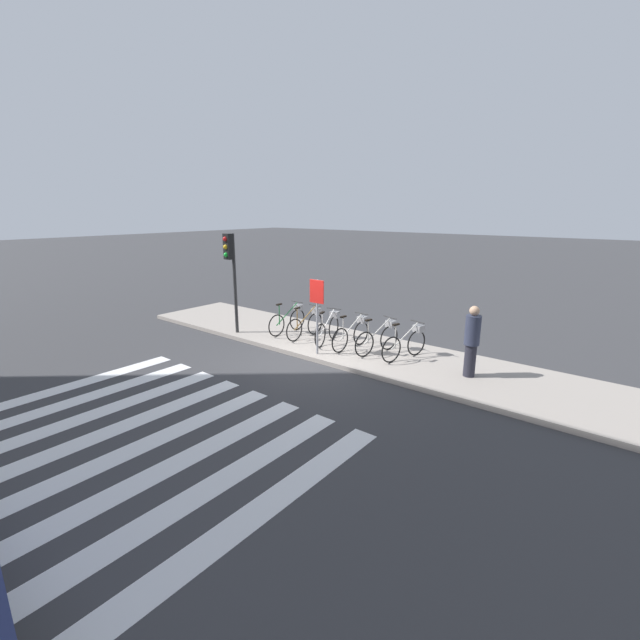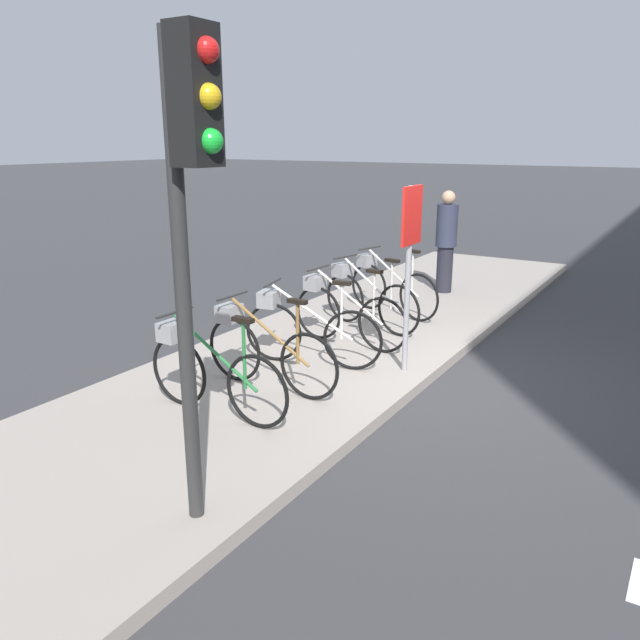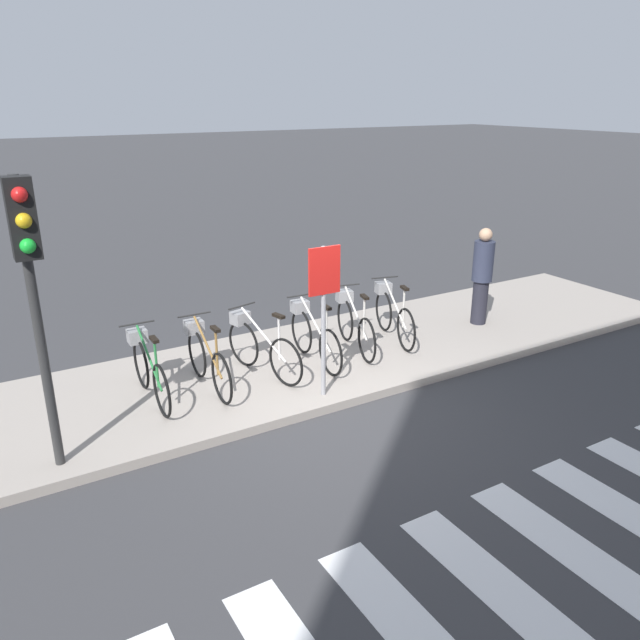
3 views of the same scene
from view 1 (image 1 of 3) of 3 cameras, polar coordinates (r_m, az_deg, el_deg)
name	(u,v)px [view 1 (image 1 of 3)]	position (r m, az deg, el deg)	size (l,w,h in m)	color
ground_plane	(310,361)	(11.22, -1.33, -5.50)	(120.00, 120.00, 0.00)	#38383A
sidewalk	(342,346)	(12.27, 2.96, -3.44)	(14.49, 2.86, 0.12)	#9E9389
road_crosswalk	(47,471)	(8.01, -32.63, -16.64)	(6.75, 8.00, 0.01)	silver
parked_bicycle_0	(289,319)	(13.29, -4.13, 0.17)	(0.46, 1.61, 0.99)	black
parked_bicycle_1	(307,323)	(12.76, -1.74, -0.40)	(0.46, 1.61, 0.99)	black
parked_bicycle_2	(329,327)	(12.30, 1.15, -0.98)	(0.53, 1.57, 0.99)	black
parked_bicycle_3	(353,333)	(11.81, 4.41, -1.67)	(0.46, 1.60, 0.99)	black
parked_bicycle_4	(380,337)	(11.49, 7.95, -2.23)	(0.53, 1.57, 0.99)	black
parked_bicycle_5	(407,342)	(11.18, 11.50, -2.88)	(0.57, 1.56, 0.99)	black
pedestrian	(472,340)	(10.25, 19.58, -2.52)	(0.34, 0.34, 1.65)	#23232D
traffic_light	(231,262)	(13.12, -11.81, 7.55)	(0.24, 0.40, 3.04)	#2D2D2D
sign_post	(317,304)	(11.02, -0.41, 2.14)	(0.44, 0.07, 1.99)	#99999E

